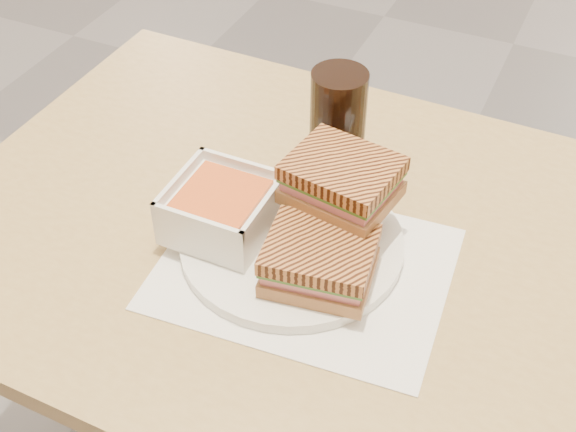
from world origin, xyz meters
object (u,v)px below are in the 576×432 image
at_px(plate, 292,243).
at_px(panini_lower, 320,261).
at_px(cola_glass, 337,126).
at_px(main_table, 386,320).
at_px(soup_bowl, 222,210).

distance_m(plate, panini_lower, 0.08).
bearing_deg(cola_glass, main_table, -44.39).
xyz_separation_m(main_table, soup_bowl, (-0.21, -0.05, 0.16)).
xyz_separation_m(soup_bowl, cola_glass, (0.08, 0.18, 0.03)).
bearing_deg(main_table, panini_lower, -130.51).
bearing_deg(cola_glass, panini_lower, -73.10).
height_order(main_table, plate, plate).
height_order(main_table, cola_glass, cola_glass).
bearing_deg(soup_bowl, cola_glass, 66.05).
height_order(main_table, panini_lower, panini_lower).
height_order(plate, cola_glass, cola_glass).
xyz_separation_m(soup_bowl, panini_lower, (0.14, -0.03, -0.00)).
height_order(plate, panini_lower, panini_lower).
distance_m(main_table, cola_glass, 0.27).
distance_m(main_table, panini_lower, 0.19).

